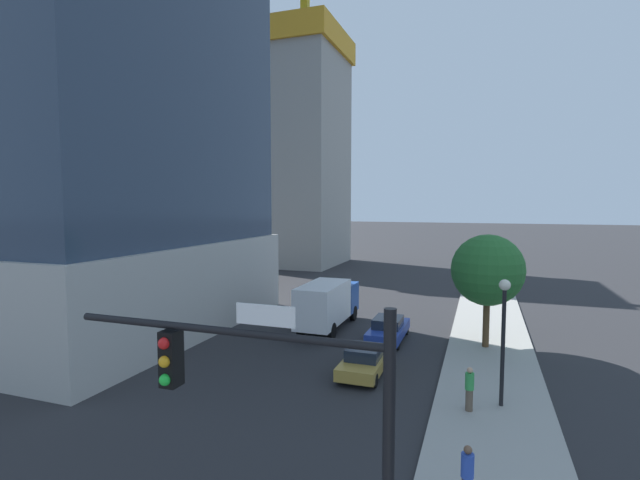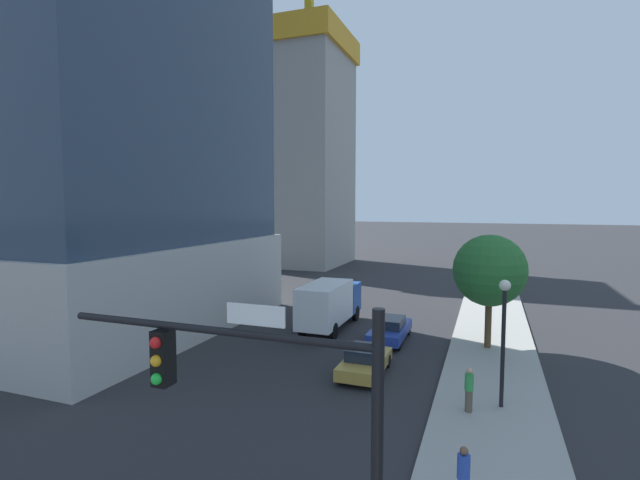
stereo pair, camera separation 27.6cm
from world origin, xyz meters
name	(u,v)px [view 1 (the left image)]	position (x,y,z in m)	size (l,w,h in m)	color
sidewalk	(491,371)	(8.09, 20.00, 0.07)	(4.53, 120.00, 0.15)	#9E9B93
construction_building	(285,140)	(-18.11, 54.70, 16.73)	(18.02, 25.04, 37.87)	#9E9B93
traffic_light_pole	(280,416)	(4.34, 3.71, 4.56)	(6.20, 0.48, 6.42)	black
street_lamp	(504,322)	(8.40, 15.94, 3.54)	(0.44, 0.44, 5.08)	black
street_tree	(488,270)	(7.84, 23.79, 4.48)	(3.97, 3.97, 6.34)	brown
car_blue	(388,329)	(2.35, 23.59, 0.71)	(1.87, 4.69, 1.43)	#233D9E
car_gold	(364,361)	(2.35, 17.75, 0.67)	(1.82, 4.10, 1.37)	#AD8938
box_truck	(328,302)	(-1.88, 24.75, 1.76)	(2.27, 7.14, 3.12)	#1E4799
pedestrian_green_shirt	(469,388)	(7.20, 15.03, 1.03)	(0.34, 0.34, 1.73)	brown
pedestrian_blue_shirt	(467,476)	(7.32, 9.03, 1.01)	(0.34, 0.34, 1.69)	#38334C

